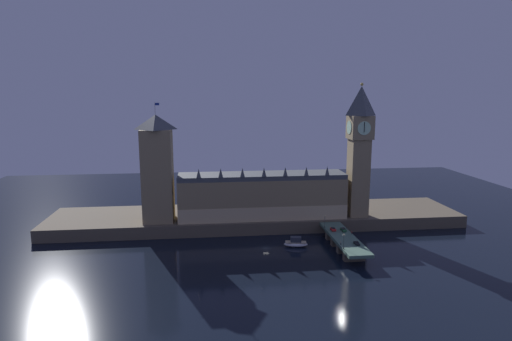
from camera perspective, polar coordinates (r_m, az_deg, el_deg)
name	(u,v)px	position (r m, az deg, el deg)	size (l,w,h in m)	color
ground_plane	(266,248)	(200.59, 1.35, -10.30)	(400.00, 400.00, 0.00)	black
embankment	(256,218)	(236.30, 0.07, -6.29)	(220.00, 42.00, 6.37)	brown
parliament_hall	(262,195)	(223.80, 0.80, -3.33)	(86.43, 18.80, 27.67)	#8E7A56
clock_tower	(359,147)	(227.93, 13.61, 3.07)	(11.93, 12.04, 69.38)	#8E7A56
victoria_tower	(157,168)	(219.64, -13.01, 0.28)	(15.17, 15.17, 59.82)	#8E7A56
bridge	(344,241)	(202.35, 11.64, -9.18)	(10.58, 46.00, 5.73)	#476656
car_northbound_lead	(333,229)	(209.54, 10.24, -7.70)	(2.12, 3.85, 1.53)	red
car_southbound_lead	(357,243)	(193.13, 13.28, -9.41)	(1.86, 3.92, 1.33)	black
car_southbound_trail	(343,230)	(209.74, 11.57, -7.72)	(1.90, 4.66, 1.53)	#235633
pedestrian_near_rail	(341,243)	(191.29, 11.24, -9.43)	(0.38, 0.38, 1.71)	black
pedestrian_mid_walk	(352,232)	(205.67, 12.64, -8.07)	(0.38, 0.38, 1.75)	black
street_lamp_near	(344,239)	(185.64, 11.62, -8.98)	(1.34, 0.60, 6.72)	#2D3333
street_lamp_far	(325,220)	(212.48, 9.16, -6.48)	(1.34, 0.60, 6.42)	#2D3333
boat_upstream	(296,243)	(202.53, 5.33, -9.62)	(11.53, 6.04, 4.72)	white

